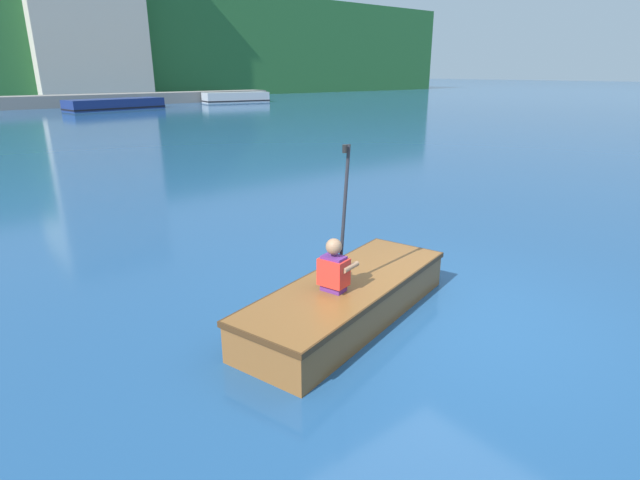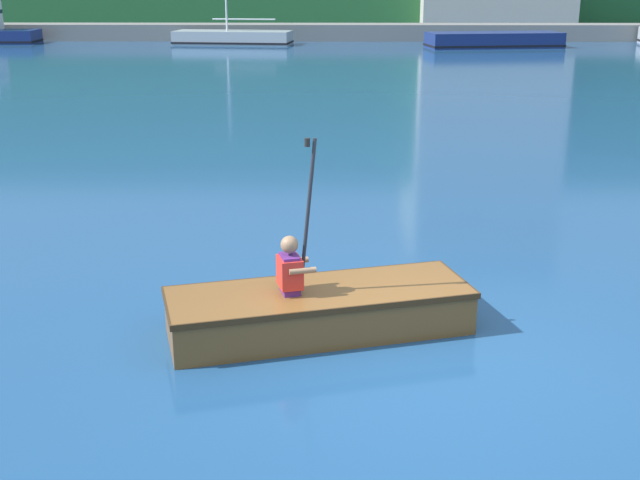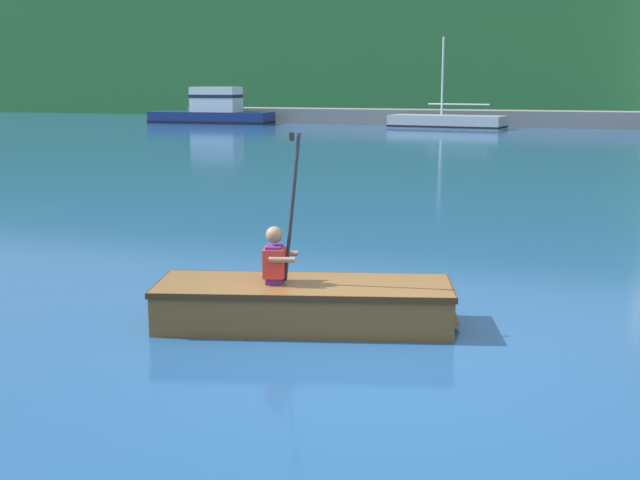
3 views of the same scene
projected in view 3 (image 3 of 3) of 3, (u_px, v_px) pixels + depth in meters
ground_plane at (369, 361)px, 7.12m from camera, size 300.00×300.00×0.00m
shoreline_ridge at (579, 42)px, 61.64m from camera, size 120.00×20.00×11.13m
marina_dock at (565, 119)px, 44.78m from camera, size 46.11×2.40×0.90m
moored_boat_dock_west_inner at (447, 122)px, 43.74m from camera, size 6.43×2.87×4.88m
moored_boat_dock_center_far at (213, 111)px, 48.73m from camera, size 7.68×2.48×2.21m
rowboat_foreground at (308, 302)px, 8.10m from camera, size 3.14×1.76×0.44m
person_paddler at (276, 256)px, 8.03m from camera, size 0.41×0.41×1.51m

